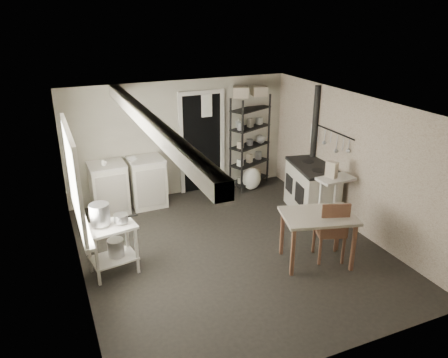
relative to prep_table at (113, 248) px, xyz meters
name	(u,v)px	position (x,y,z in m)	size (l,w,h in m)	color
floor	(231,250)	(1.81, -0.10, -0.40)	(5.00, 5.00, 0.00)	black
ceiling	(232,107)	(1.81, -0.10, 1.90)	(5.00, 5.00, 0.00)	white
wall_back	(180,139)	(1.81, 2.40, 0.75)	(4.50, 0.02, 2.30)	#B8B29C
wall_front	(334,269)	(1.81, -2.60, 0.75)	(4.50, 0.02, 2.30)	#B8B29C
wall_left	(75,209)	(-0.44, -0.10, 0.75)	(0.02, 5.00, 2.30)	#B8B29C
wall_right	(354,163)	(4.06, -0.10, 0.75)	(0.02, 5.00, 2.30)	#B8B29C
window	(72,178)	(-0.41, 0.10, 1.10)	(0.12, 1.76, 1.28)	silver
doorway	(202,144)	(2.26, 2.37, 0.60)	(0.96, 0.10, 2.08)	silver
ceiling_beam	(149,122)	(0.61, -0.10, 1.80)	(0.18, 5.00, 0.18)	silver
wallpaper_panel	(353,163)	(4.05, -0.10, 0.75)	(0.01, 5.00, 2.30)	beige
utensil_rail	(331,131)	(4.00, 0.50, 1.15)	(0.06, 1.20, 0.44)	#BCBCBF
prep_table	(113,248)	(0.00, 0.00, 0.00)	(0.67, 0.48, 0.76)	silver
stockpot	(100,214)	(-0.12, 0.05, 0.54)	(0.27, 0.27, 0.30)	#BCBCBF
saucepan	(121,218)	(0.15, 0.00, 0.45)	(0.20, 0.20, 0.11)	#BCBCBF
bucket	(116,248)	(0.05, 0.02, -0.02)	(0.23, 0.23, 0.26)	#BCBCBF
base_cabinets	(128,186)	(0.66, 2.08, 0.06)	(1.44, 0.62, 0.94)	silver
mixing_bowl	(132,160)	(0.77, 2.07, 0.55)	(0.25, 0.25, 0.06)	white
counter_cup	(104,165)	(0.25, 2.01, 0.56)	(0.11, 0.11, 0.09)	white
shelf_rack	(250,143)	(3.26, 2.21, 0.55)	(0.91, 0.35, 1.92)	black
shelf_jar	(238,124)	(3.01, 2.26, 0.97)	(0.09, 0.09, 0.19)	white
storage_box_a	(241,93)	(3.02, 2.18, 1.61)	(0.30, 0.26, 0.21)	beige
storage_box_b	(259,92)	(3.43, 2.18, 1.59)	(0.29, 0.27, 0.19)	beige
stove	(312,190)	(3.73, 0.57, 0.04)	(0.65, 1.18, 0.92)	silver
stovepipe	(315,122)	(4.00, 1.00, 1.19)	(0.10, 0.10, 1.31)	black
side_ledge	(333,207)	(3.68, -0.16, 0.03)	(0.63, 0.34, 0.96)	silver
oats_box	(331,175)	(3.61, -0.11, 0.61)	(0.11, 0.18, 0.27)	beige
work_table	(317,240)	(2.83, -0.91, -0.02)	(1.04, 0.73, 0.79)	beige
table_cup	(332,214)	(3.00, -0.99, 0.40)	(0.09, 0.09, 0.08)	white
chair	(330,230)	(3.07, -0.90, 0.08)	(0.41, 0.43, 1.00)	brown
flour_sack	(252,179)	(3.20, 1.97, -0.16)	(0.39, 0.33, 0.47)	white
floor_crock	(316,223)	(3.48, 0.01, -0.33)	(0.13, 0.13, 0.16)	white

